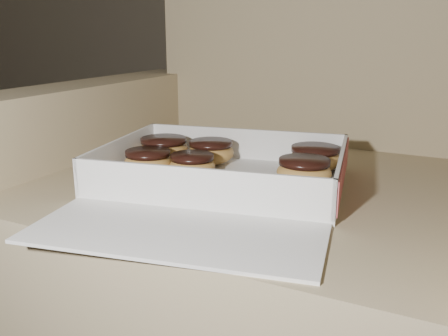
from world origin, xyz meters
TOP-DOWN VIEW (x-y plane):
  - armchair at (0.65, 0.82)m, footprint 0.96×0.81m
  - bakery_box at (0.62, 0.65)m, footprint 0.48×0.54m
  - donut_a at (0.54, 0.77)m, footprint 0.09×0.09m
  - donut_b at (0.47, 0.65)m, footprint 0.09×0.09m
  - donut_c at (0.45, 0.74)m, footprint 0.10×0.10m
  - donut_d at (0.75, 0.72)m, footprint 0.09×0.09m
  - donut_e at (0.74, 0.81)m, footprint 0.10×0.10m
  - donut_f at (0.55, 0.67)m, footprint 0.08×0.08m
  - crumb_a at (0.59, 0.66)m, footprint 0.01×0.01m
  - crumb_b at (0.77, 0.61)m, footprint 0.01×0.01m
  - crumb_c at (0.65, 0.63)m, footprint 0.01×0.01m

SIDE VIEW (x-z plane):
  - armchair at x=0.65m, z-range -0.19..0.82m
  - crumb_a at x=0.59m, z-range 0.46..0.46m
  - crumb_b at x=0.77m, z-range 0.46..0.46m
  - crumb_c at x=0.65m, z-range 0.46..0.46m
  - bakery_box at x=0.62m, z-range 0.43..0.50m
  - donut_f at x=0.55m, z-range 0.46..0.50m
  - donut_b at x=0.47m, z-range 0.46..0.50m
  - donut_a at x=0.54m, z-range 0.46..0.50m
  - donut_d at x=0.75m, z-range 0.46..0.50m
  - donut_e at x=0.74m, z-range 0.46..0.51m
  - donut_c at x=0.45m, z-range 0.46..0.51m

